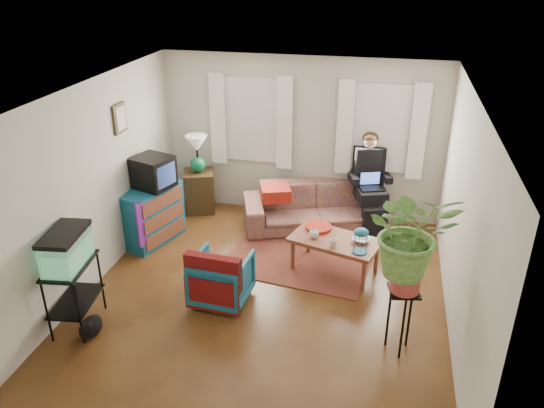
% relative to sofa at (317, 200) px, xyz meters
% --- Properties ---
extents(floor, '(4.50, 5.00, 0.01)m').
position_rel_sofa_xyz_m(floor, '(-0.36, -2.05, -0.45)').
color(floor, '#4F2B14').
rests_on(floor, ground).
extents(ceiling, '(4.50, 5.00, 0.01)m').
position_rel_sofa_xyz_m(ceiling, '(-0.36, -2.05, 2.15)').
color(ceiling, white).
rests_on(ceiling, wall_back).
extents(wall_back, '(4.50, 0.01, 2.60)m').
position_rel_sofa_xyz_m(wall_back, '(-0.36, 0.45, 0.85)').
color(wall_back, silver).
rests_on(wall_back, floor).
extents(wall_front, '(4.50, 0.01, 2.60)m').
position_rel_sofa_xyz_m(wall_front, '(-0.36, -4.55, 0.85)').
color(wall_front, silver).
rests_on(wall_front, floor).
extents(wall_left, '(0.01, 5.00, 2.60)m').
position_rel_sofa_xyz_m(wall_left, '(-2.61, -2.05, 0.85)').
color(wall_left, silver).
rests_on(wall_left, floor).
extents(wall_right, '(0.01, 5.00, 2.60)m').
position_rel_sofa_xyz_m(wall_right, '(1.89, -2.05, 0.85)').
color(wall_right, silver).
rests_on(wall_right, floor).
extents(window_left, '(1.08, 0.04, 1.38)m').
position_rel_sofa_xyz_m(window_left, '(-1.16, 0.43, 1.10)').
color(window_left, white).
rests_on(window_left, wall_back).
extents(window_right, '(1.08, 0.04, 1.38)m').
position_rel_sofa_xyz_m(window_right, '(0.89, 0.43, 1.10)').
color(window_right, white).
rests_on(window_right, wall_back).
extents(curtains_left, '(1.36, 0.06, 1.50)m').
position_rel_sofa_xyz_m(curtains_left, '(-1.16, 0.35, 1.10)').
color(curtains_left, white).
rests_on(curtains_left, wall_back).
extents(curtains_right, '(1.36, 0.06, 1.50)m').
position_rel_sofa_xyz_m(curtains_right, '(0.89, 0.35, 1.10)').
color(curtains_right, white).
rests_on(curtains_right, wall_back).
extents(picture_frame, '(0.04, 0.32, 0.40)m').
position_rel_sofa_xyz_m(picture_frame, '(-2.57, -1.20, 1.50)').
color(picture_frame, '#3D2616').
rests_on(picture_frame, wall_left).
extents(area_rug, '(2.19, 1.85, 0.01)m').
position_rel_sofa_xyz_m(area_rug, '(-0.08, -1.04, -0.44)').
color(area_rug, brown).
rests_on(area_rug, floor).
extents(sofa, '(2.46, 1.60, 0.90)m').
position_rel_sofa_xyz_m(sofa, '(0.00, 0.00, 0.00)').
color(sofa, brown).
rests_on(sofa, floor).
extents(seated_person, '(0.77, 0.85, 1.37)m').
position_rel_sofa_xyz_m(seated_person, '(0.78, 0.27, 0.23)').
color(seated_person, black).
rests_on(seated_person, sofa).
extents(side_table, '(0.61, 0.61, 0.70)m').
position_rel_sofa_xyz_m(side_table, '(-2.01, 0.11, -0.10)').
color(side_table, '#3E2717').
rests_on(side_table, floor).
extents(table_lamp, '(0.46, 0.46, 0.64)m').
position_rel_sofa_xyz_m(table_lamp, '(-2.01, 0.11, 0.55)').
color(table_lamp, white).
rests_on(table_lamp, side_table).
extents(dresser, '(0.75, 1.06, 0.86)m').
position_rel_sofa_xyz_m(dresser, '(-2.35, -1.04, -0.02)').
color(dresser, '#136775').
rests_on(dresser, floor).
extents(crt_tv, '(0.65, 0.62, 0.46)m').
position_rel_sofa_xyz_m(crt_tv, '(-2.30, -0.95, 0.65)').
color(crt_tv, black).
rests_on(crt_tv, dresser).
extents(aquarium_stand, '(0.50, 0.78, 0.82)m').
position_rel_sofa_xyz_m(aquarium_stand, '(-2.36, -3.13, -0.04)').
color(aquarium_stand, black).
rests_on(aquarium_stand, floor).
extents(aquarium, '(0.45, 0.71, 0.43)m').
position_rel_sofa_xyz_m(aquarium, '(-2.36, -3.13, 0.59)').
color(aquarium, '#7FD899').
rests_on(aquarium, aquarium_stand).
extents(black_cat, '(0.32, 0.41, 0.30)m').
position_rel_sofa_xyz_m(black_cat, '(-2.11, -3.29, -0.30)').
color(black_cat, black).
rests_on(black_cat, floor).
extents(armchair, '(0.72, 0.68, 0.69)m').
position_rel_sofa_xyz_m(armchair, '(-0.86, -2.28, -0.10)').
color(armchair, '#125B71').
rests_on(armchair, floor).
extents(serape_throw, '(0.71, 0.21, 0.57)m').
position_rel_sofa_xyz_m(serape_throw, '(-0.88, -2.55, 0.04)').
color(serape_throw, '#9E0A0A').
rests_on(serape_throw, armchair).
extents(coffee_table, '(1.32, 0.96, 0.49)m').
position_rel_sofa_xyz_m(coffee_table, '(0.44, -1.28, -0.20)').
color(coffee_table, brown).
rests_on(coffee_table, floor).
extents(cup_a, '(0.17, 0.17, 0.11)m').
position_rel_sofa_xyz_m(cup_a, '(0.15, -1.31, 0.09)').
color(cup_a, white).
rests_on(cup_a, coffee_table).
extents(cup_b, '(0.13, 0.13, 0.10)m').
position_rel_sofa_xyz_m(cup_b, '(0.43, -1.48, 0.09)').
color(cup_b, beige).
rests_on(cup_b, coffee_table).
extents(bowl, '(0.29, 0.29, 0.06)m').
position_rel_sofa_xyz_m(bowl, '(0.78, -1.27, 0.07)').
color(bowl, white).
rests_on(bowl, coffee_table).
extents(snack_tray, '(0.46, 0.46, 0.04)m').
position_rel_sofa_xyz_m(snack_tray, '(0.17, -1.04, 0.06)').
color(snack_tray, '#B21414').
rests_on(snack_tray, coffee_table).
extents(birdcage, '(0.24, 0.24, 0.34)m').
position_rel_sofa_xyz_m(birdcage, '(0.78, -1.56, 0.21)').
color(birdcage, '#115B6B').
rests_on(birdcage, coffee_table).
extents(plant_stand, '(0.39, 0.39, 0.78)m').
position_rel_sofa_xyz_m(plant_stand, '(1.31, -2.75, -0.06)').
color(plant_stand, black).
rests_on(plant_stand, floor).
extents(potted_plant, '(1.03, 0.93, 0.99)m').
position_rel_sofa_xyz_m(potted_plant, '(1.31, -2.75, 0.87)').
color(potted_plant, '#599947').
rests_on(potted_plant, plant_stand).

